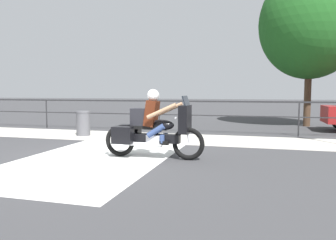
{
  "coord_description": "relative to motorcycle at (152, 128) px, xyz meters",
  "views": [
    {
      "loc": [
        3.74,
        -7.14,
        1.58
      ],
      "look_at": [
        1.61,
        0.52,
        0.88
      ],
      "focal_mm": 35.0,
      "sensor_mm": 36.0,
      "label": 1
    }
  ],
  "objects": [
    {
      "name": "crosswalk_band",
      "position": [
        -1.28,
        -0.35,
        -0.71
      ],
      "size": [
        3.28,
        6.0,
        0.01
      ],
      "primitive_type": "cube",
      "color": "silver",
      "rests_on": "ground"
    },
    {
      "name": "fence_railing",
      "position": [
        -1.32,
        4.89,
        0.26
      ],
      "size": [
        36.0,
        0.05,
        1.23
      ],
      "color": "#232326",
      "rests_on": "ground"
    },
    {
      "name": "tree_behind_sign",
      "position": [
        4.53,
        8.64,
        3.84
      ],
      "size": [
        4.43,
        4.43,
        7.0
      ],
      "color": "#473323",
      "rests_on": "ground"
    },
    {
      "name": "ground_plane",
      "position": [
        -1.32,
        -0.15,
        -0.72
      ],
      "size": [
        120.0,
        120.0,
        0.0
      ],
      "primitive_type": "plane",
      "color": "#38383A"
    },
    {
      "name": "trash_bin",
      "position": [
        -3.6,
        3.08,
        -0.27
      ],
      "size": [
        0.5,
        0.5,
        0.88
      ],
      "color": "#515156",
      "rests_on": "ground"
    },
    {
      "name": "sidewalk_band",
      "position": [
        -1.32,
        3.25,
        -0.71
      ],
      "size": [
        44.0,
        2.4,
        0.01
      ],
      "primitive_type": "cube",
      "color": "#B7B2A8",
      "rests_on": "ground"
    },
    {
      "name": "motorcycle",
      "position": [
        0.0,
        0.0,
        0.0
      ],
      "size": [
        2.46,
        0.76,
        1.63
      ],
      "rotation": [
        0.0,
        0.0,
        0.06
      ],
      "color": "black",
      "rests_on": "ground"
    }
  ]
}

